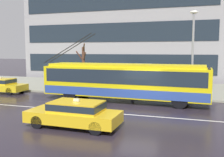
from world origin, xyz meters
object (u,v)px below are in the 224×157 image
bus_shelter (129,71)px  street_tree_bare (83,66)px  pedestrian_approaching_curb (133,76)px  pedestrian_at_shelter (180,76)px  street_lamp (193,47)px  taxi_queued_behind_bus (1,85)px  trolleybus (124,81)px  taxi_oncoming_near (75,113)px

bus_shelter → street_tree_bare: bearing=176.1°
pedestrian_approaching_curb → pedestrian_at_shelter: bearing=11.1°
bus_shelter → street_tree_bare: (-4.41, 0.30, 0.37)m
street_lamp → pedestrian_approaching_curb: bearing=-176.6°
pedestrian_at_shelter → taxi_queued_behind_bus: bearing=-170.9°
bus_shelter → street_lamp: size_ratio=0.60×
trolleybus → pedestrian_approaching_curb: (0.20, 2.10, 0.19)m
taxi_queued_behind_bus → taxi_oncoming_near: size_ratio=0.93×
bus_shelter → taxi_queued_behind_bus: bearing=-162.5°
street_lamp → street_tree_bare: 10.00m
taxi_queued_behind_bus → bus_shelter: 11.24m
street_tree_bare → bus_shelter: bearing=-3.9°
trolleybus → bus_shelter: bearing=99.3°
bus_shelter → pedestrian_at_shelter: 4.54m
taxi_queued_behind_bus → pedestrian_at_shelter: size_ratio=2.23×
pedestrian_at_shelter → street_tree_bare: size_ratio=0.45×
taxi_oncoming_near → bus_shelter: (0.00, 10.62, 1.24)m
pedestrian_approaching_curb → street_lamp: (4.49, 0.26, 2.30)m
taxi_oncoming_near → pedestrian_approaching_curb: bearing=84.8°
taxi_queued_behind_bus → taxi_oncoming_near: same height
pedestrian_at_shelter → taxi_oncoming_near: bearing=-114.6°
trolleybus → pedestrian_at_shelter: bearing=36.3°
pedestrian_approaching_curb → street_lamp: size_ratio=0.30×
trolleybus → taxi_queued_behind_bus: size_ratio=2.95×
taxi_oncoming_near → pedestrian_at_shelter: (4.44, 9.69, 0.97)m
pedestrian_at_shelter → street_lamp: (0.87, -0.45, 2.32)m
taxi_queued_behind_bus → pedestrian_approaching_curb: pedestrian_approaching_curb is taller
taxi_queued_behind_bus → street_tree_bare: (6.25, 3.65, 1.61)m
taxi_queued_behind_bus → bus_shelter: size_ratio=1.09×
bus_shelter → street_lamp: bearing=-14.5°
trolleybus → street_tree_bare: (-5.03, 4.03, 0.80)m
taxi_oncoming_near → pedestrian_approaching_curb: 9.08m
bus_shelter → pedestrian_at_shelter: bus_shelter is taller
taxi_oncoming_near → bus_shelter: bus_shelter is taller
taxi_oncoming_near → trolleybus: bearing=84.9°
trolleybus → pedestrian_at_shelter: size_ratio=6.58×
taxi_queued_behind_bus → pedestrian_at_shelter: (15.09, 2.43, 0.98)m
trolleybus → pedestrian_approaching_curb: 2.11m
pedestrian_at_shelter → pedestrian_approaching_curb: (-3.62, -0.71, 0.02)m
taxi_oncoming_near → pedestrian_at_shelter: size_ratio=2.40×
trolleybus → pedestrian_approaching_curb: bearing=84.6°
pedestrian_approaching_curb → street_tree_bare: bearing=159.7°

